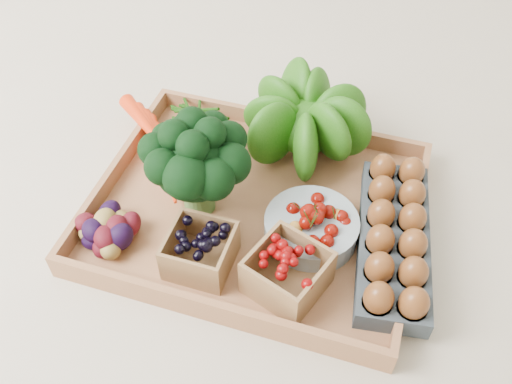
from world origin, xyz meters
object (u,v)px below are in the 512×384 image
(broccoli, at_px, (197,178))
(cherry_bowl, at_px, (311,228))
(egg_carton, at_px, (393,241))
(tray, at_px, (256,212))

(broccoli, distance_m, cherry_bowl, 0.21)
(broccoli, relative_size, cherry_bowl, 1.15)
(cherry_bowl, height_order, egg_carton, cherry_bowl)
(tray, distance_m, cherry_bowl, 0.11)
(tray, xyz_separation_m, cherry_bowl, (0.11, -0.03, 0.03))
(cherry_bowl, bearing_deg, egg_carton, 6.90)
(broccoli, height_order, cherry_bowl, broccoli)
(cherry_bowl, relative_size, egg_carton, 0.49)
(broccoli, distance_m, egg_carton, 0.34)
(broccoli, relative_size, egg_carton, 0.57)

